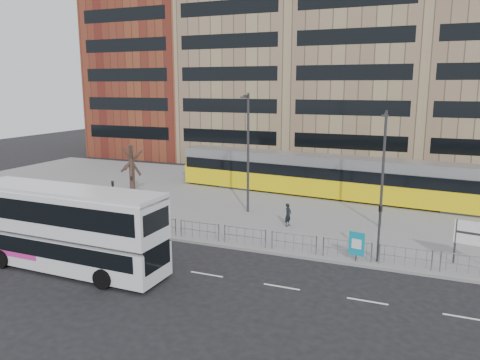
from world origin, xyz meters
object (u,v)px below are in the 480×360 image
at_px(tram, 341,177).
at_px(pedestrian, 288,215).
at_px(traffic_light_east, 379,226).
at_px(lamp_post_east, 383,164).
at_px(lamp_post_west, 248,149).
at_px(traffic_light_west, 113,197).
at_px(double_decker_bus, 67,226).
at_px(bare_tree, 131,142).
at_px(station_sign, 476,236).
at_px(ad_panel, 357,244).

xyz_separation_m(tram, pedestrian, (-1.75, -9.52, -0.98)).
xyz_separation_m(traffic_light_east, lamp_post_east, (-0.59, 6.66, 2.27)).
bearing_deg(lamp_post_west, lamp_post_east, -0.57).
xyz_separation_m(traffic_light_west, lamp_post_east, (16.60, 6.67, 2.27)).
xyz_separation_m(double_decker_bus, tram, (10.23, 20.86, -0.45)).
xyz_separation_m(traffic_light_east, bare_tree, (-20.37, 6.66, 2.85)).
height_order(tram, lamp_post_east, lamp_post_east).
height_order(station_sign, bare_tree, bare_tree).
distance_m(lamp_post_west, lamp_post_east, 9.60).
xyz_separation_m(lamp_post_east, bare_tree, (-19.79, 0.01, 0.57)).
distance_m(ad_panel, lamp_post_east, 7.80).
bearing_deg(lamp_post_east, double_decker_bus, -136.38).
bearing_deg(pedestrian, traffic_light_east, -110.06).
bearing_deg(ad_panel, tram, 115.74).
xyz_separation_m(ad_panel, pedestrian, (-5.26, 4.83, -0.17)).
relative_size(traffic_light_west, traffic_light_east, 1.00).
bearing_deg(lamp_post_west, tram, 52.21).
height_order(double_decker_bus, ad_panel, double_decker_bus).
bearing_deg(station_sign, ad_panel, -154.75).
xyz_separation_m(station_sign, ad_panel, (-5.80, -1.52, -0.72)).
xyz_separation_m(station_sign, traffic_light_west, (-21.90, -1.14, 0.30)).
bearing_deg(lamp_post_east, bare_tree, 179.98).
height_order(traffic_light_west, lamp_post_east, lamp_post_east).
xyz_separation_m(ad_panel, lamp_post_west, (-9.10, 7.14, 3.83)).
bearing_deg(traffic_light_west, station_sign, -21.61).
bearing_deg(tram, ad_panel, -70.60).
relative_size(tram, bare_tree, 4.30).
bearing_deg(traffic_light_east, bare_tree, -173.39).
relative_size(station_sign, lamp_post_east, 0.31).
bearing_deg(bare_tree, tram, 24.80).
bearing_deg(lamp_post_west, traffic_light_west, -136.02).
distance_m(traffic_light_west, lamp_post_east, 18.03).
bearing_deg(tram, lamp_post_east, -55.61).
height_order(station_sign, ad_panel, station_sign).
xyz_separation_m(pedestrian, bare_tree, (-14.03, 2.22, 4.04)).
bearing_deg(ad_panel, lamp_post_west, 153.87).
relative_size(station_sign, bare_tree, 0.35).
distance_m(tram, bare_tree, 17.66).
bearing_deg(traffic_light_east, ad_panel, -135.48).
relative_size(ad_panel, bare_tree, 0.23).
bearing_deg(traffic_light_west, ad_panel, -25.94).
bearing_deg(pedestrian, bare_tree, 95.96).
relative_size(pedestrian, traffic_light_east, 0.50).
xyz_separation_m(pedestrian, lamp_post_west, (-3.83, 2.31, 4.00)).
bearing_deg(lamp_post_east, pedestrian, -158.95).
height_order(pedestrian, lamp_post_east, lamp_post_east).
height_order(tram, pedestrian, tram).
xyz_separation_m(station_sign, bare_tree, (-25.10, 5.53, 3.15)).
bearing_deg(bare_tree, pedestrian, -8.99).
distance_m(traffic_light_west, lamp_post_west, 10.13).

